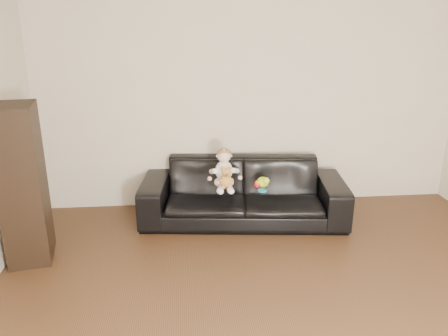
{
  "coord_description": "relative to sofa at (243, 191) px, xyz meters",
  "views": [
    {
      "loc": [
        -0.81,
        -2.29,
        2.16
      ],
      "look_at": [
        -0.39,
        2.14,
        0.66
      ],
      "focal_mm": 35.0,
      "sensor_mm": 36.0,
      "label": 1
    }
  ],
  "objects": [
    {
      "name": "wall_back",
      "position": [
        0.16,
        0.5,
        0.97
      ],
      "size": [
        5.0,
        0.0,
        5.0
      ],
      "primitive_type": "plane",
      "rotation": [
        1.57,
        0.0,
        0.0
      ],
      "color": "beige",
      "rests_on": "ground"
    },
    {
      "name": "sofa",
      "position": [
        0.0,
        0.0,
        0.0
      ],
      "size": [
        2.35,
        1.13,
        0.66
      ],
      "primitive_type": "imported",
      "rotation": [
        0.0,
        0.0,
        -0.11
      ],
      "color": "black",
      "rests_on": "floor"
    },
    {
      "name": "cabinet",
      "position": [
        -2.13,
        -0.65,
        0.41
      ],
      "size": [
        0.45,
        0.57,
        1.48
      ],
      "primitive_type": "cube",
      "rotation": [
        0.0,
        0.0,
        0.18
      ],
      "color": "black",
      "rests_on": "floor"
    },
    {
      "name": "shelf_item",
      "position": [
        -2.11,
        -0.65,
        0.74
      ],
      "size": [
        0.22,
        0.28,
        0.28
      ],
      "primitive_type": "cube",
      "rotation": [
        0.0,
        0.0,
        0.18
      ],
      "color": "silver",
      "rests_on": "cabinet"
    },
    {
      "name": "baby",
      "position": [
        -0.23,
        -0.12,
        0.3
      ],
      "size": [
        0.31,
        0.37,
        0.44
      ],
      "rotation": [
        0.0,
        0.0,
        -0.11
      ],
      "color": "#F5CFD3",
      "rests_on": "sofa"
    },
    {
      "name": "teddy_bear",
      "position": [
        -0.22,
        -0.25,
        0.26
      ],
      "size": [
        0.15,
        0.15,
        0.23
      ],
      "rotation": [
        0.0,
        0.0,
        -0.36
      ],
      "color": "#BB7D35",
      "rests_on": "sofa"
    },
    {
      "name": "toy_green",
      "position": [
        0.19,
        -0.14,
        0.16
      ],
      "size": [
        0.17,
        0.19,
        0.11
      ],
      "primitive_type": "ellipsoid",
      "rotation": [
        0.0,
        0.0,
        -0.28
      ],
      "color": "#BBEA1B",
      "rests_on": "sofa"
    },
    {
      "name": "toy_rattle",
      "position": [
        0.13,
        -0.17,
        0.14
      ],
      "size": [
        0.09,
        0.09,
        0.07
      ],
      "primitive_type": "sphere",
      "rotation": [
        0.0,
        0.0,
        0.35
      ],
      "color": "red",
      "rests_on": "sofa"
    },
    {
      "name": "toy_blue_disc",
      "position": [
        0.17,
        -0.27,
        0.11
      ],
      "size": [
        0.1,
        0.1,
        0.01
      ],
      "primitive_type": "cylinder",
      "rotation": [
        0.0,
        0.0,
        0.01
      ],
      "color": "#1788BA",
      "rests_on": "sofa"
    }
  ]
}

